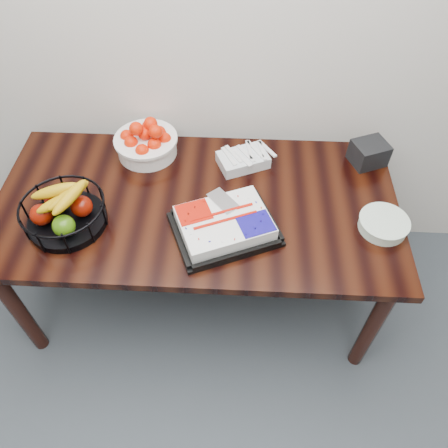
{
  "coord_description": "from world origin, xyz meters",
  "views": [
    {
      "loc": [
        0.19,
        0.68,
        2.17
      ],
      "look_at": [
        0.14,
        1.81,
        0.83
      ],
      "focal_mm": 35.0,
      "sensor_mm": 36.0,
      "label": 1
    }
  ],
  "objects_px": {
    "table": "(197,214)",
    "tangerine_bowl": "(146,140)",
    "cake_tray": "(224,225)",
    "napkin_box": "(369,153)",
    "plate_stack": "(383,224)",
    "fruit_basket": "(64,211)"
  },
  "relations": [
    {
      "from": "table",
      "to": "fruit_basket",
      "type": "bearing_deg",
      "value": -163.59
    },
    {
      "from": "plate_stack",
      "to": "table",
      "type": "bearing_deg",
      "value": 171.83
    },
    {
      "from": "table",
      "to": "napkin_box",
      "type": "relative_size",
      "value": 11.69
    },
    {
      "from": "fruit_basket",
      "to": "cake_tray",
      "type": "bearing_deg",
      "value": -0.55
    },
    {
      "from": "cake_tray",
      "to": "napkin_box",
      "type": "height_order",
      "value": "napkin_box"
    },
    {
      "from": "cake_tray",
      "to": "fruit_basket",
      "type": "distance_m",
      "value": 0.67
    },
    {
      "from": "tangerine_bowl",
      "to": "fruit_basket",
      "type": "height_order",
      "value": "tangerine_bowl"
    },
    {
      "from": "tangerine_bowl",
      "to": "fruit_basket",
      "type": "relative_size",
      "value": 0.87
    },
    {
      "from": "table",
      "to": "plate_stack",
      "type": "bearing_deg",
      "value": -8.17
    },
    {
      "from": "table",
      "to": "tangerine_bowl",
      "type": "relative_size",
      "value": 5.89
    },
    {
      "from": "cake_tray",
      "to": "napkin_box",
      "type": "relative_size",
      "value": 3.31
    },
    {
      "from": "tangerine_bowl",
      "to": "table",
      "type": "bearing_deg",
      "value": -49.5
    },
    {
      "from": "cake_tray",
      "to": "plate_stack",
      "type": "distance_m",
      "value": 0.67
    },
    {
      "from": "plate_stack",
      "to": "napkin_box",
      "type": "bearing_deg",
      "value": 90.0
    },
    {
      "from": "plate_stack",
      "to": "fruit_basket",
      "type": "bearing_deg",
      "value": -178.21
    },
    {
      "from": "cake_tray",
      "to": "plate_stack",
      "type": "height_order",
      "value": "cake_tray"
    },
    {
      "from": "cake_tray",
      "to": "tangerine_bowl",
      "type": "xyz_separation_m",
      "value": [
        -0.4,
        0.48,
        0.04
      ]
    },
    {
      "from": "table",
      "to": "fruit_basket",
      "type": "xyz_separation_m",
      "value": [
        -0.53,
        -0.16,
        0.16
      ]
    },
    {
      "from": "tangerine_bowl",
      "to": "fruit_basket",
      "type": "bearing_deg",
      "value": -119.38
    },
    {
      "from": "table",
      "to": "fruit_basket",
      "type": "relative_size",
      "value": 5.14
    },
    {
      "from": "cake_tray",
      "to": "fruit_basket",
      "type": "xyz_separation_m",
      "value": [
        -0.67,
        0.01,
        0.04
      ]
    },
    {
      "from": "tangerine_bowl",
      "to": "plate_stack",
      "type": "bearing_deg",
      "value": -21.83
    }
  ]
}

